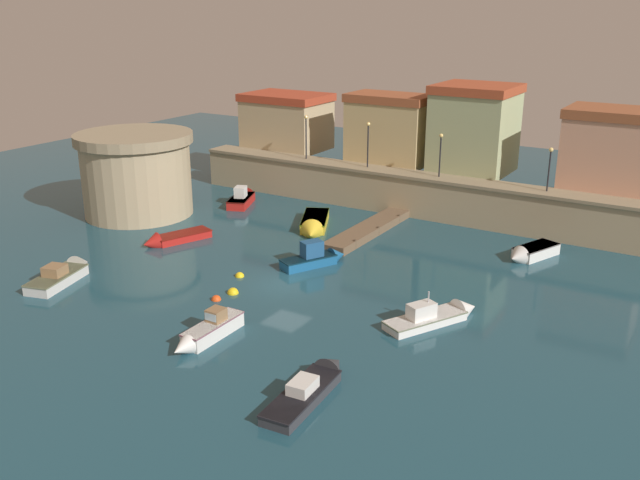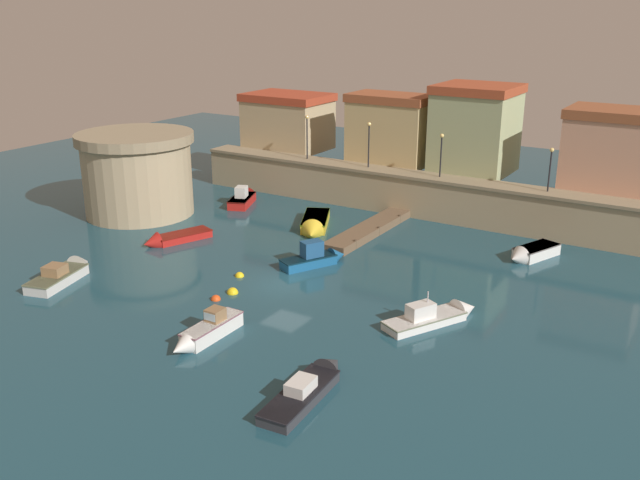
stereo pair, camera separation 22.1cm
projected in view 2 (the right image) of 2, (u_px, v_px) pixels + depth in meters
name	position (u px, v px, depth m)	size (l,w,h in m)	color
ground_plane	(285.00, 285.00, 44.17)	(103.03, 103.03, 0.00)	#1E4756
quay_wall	(411.00, 193.00, 58.33)	(40.84, 2.65, 3.46)	tan
old_town_backdrop	(433.00, 131.00, 59.78)	(36.92, 6.15, 7.22)	tan
fortress_tower	(138.00, 173.00, 57.68)	(9.49, 9.49, 6.80)	tan
pier_dock	(369.00, 230.00, 53.68)	(1.91, 10.87, 0.70)	brown
quay_lamp_0	(307.00, 131.00, 62.06)	(0.32, 0.32, 3.88)	black
quay_lamp_1	(369.00, 138.00, 58.98)	(0.32, 0.32, 3.82)	black
quay_lamp_2	(441.00, 148.00, 55.78)	(0.32, 0.32, 3.49)	black
quay_lamp_3	(551.00, 162.00, 51.52)	(0.32, 0.32, 3.28)	black
moored_boat_0	(172.00, 239.00, 51.72)	(3.21, 5.43, 1.44)	red
moored_boat_1	(438.00, 315.00, 39.07)	(4.14, 6.11, 2.43)	white
moored_boat_2	(206.00, 332.00, 36.80)	(1.21, 5.04, 1.62)	white
moored_boat_3	(530.00, 253.00, 48.42)	(2.99, 4.63, 1.45)	white
moored_boat_4	(311.00, 384.00, 32.07)	(1.98, 6.45, 1.52)	#333338
moored_boat_5	(316.00, 257.00, 47.31)	(3.32, 4.84, 2.03)	#195689
moored_boat_6	(66.00, 273.00, 44.95)	(3.12, 5.79, 1.76)	silver
moored_boat_7	(244.00, 198.00, 61.67)	(3.26, 5.05, 2.04)	red
moored_boat_8	(314.00, 225.00, 54.51)	(4.46, 6.40, 1.78)	gold
mooring_buoy_0	(240.00, 276.00, 45.47)	(0.59, 0.59, 0.59)	yellow
mooring_buoy_1	(233.00, 293.00, 42.89)	(0.70, 0.70, 0.70)	yellow
mooring_buoy_2	(216.00, 300.00, 41.95)	(0.59, 0.59, 0.59)	#EA4C19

